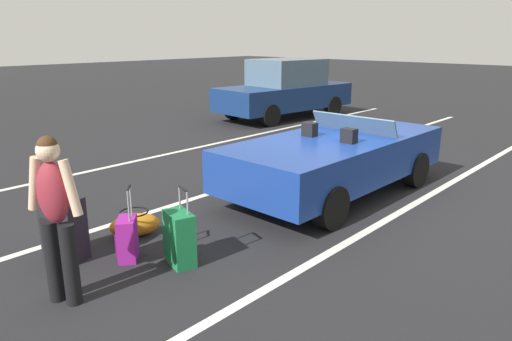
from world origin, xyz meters
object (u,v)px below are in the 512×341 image
object	(u,v)px
convertible_car	(342,156)
suitcase_medium_bright	(179,239)
duffel_bag	(135,224)
parked_sedan_near	(285,89)
suitcase_small_carryon	(127,239)
traveler_person	(55,212)
suitcase_large_black	(63,228)

from	to	relation	value
convertible_car	suitcase_medium_bright	distance (m)	3.52
duffel_bag	parked_sedan_near	size ratio (longest dim) A/B	0.15
suitcase_small_carryon	traveler_person	world-z (taller)	traveler_person
suitcase_large_black	duffel_bag	world-z (taller)	suitcase_large_black
suitcase_small_carryon	traveler_person	distance (m)	1.20
convertible_car	suitcase_medium_bright	world-z (taller)	convertible_car
suitcase_small_carryon	parked_sedan_near	bearing A→B (deg)	-110.43
suitcase_medium_bright	parked_sedan_near	size ratio (longest dim) A/B	0.19
suitcase_large_black	parked_sedan_near	world-z (taller)	parked_sedan_near
traveler_person	parked_sedan_near	bearing A→B (deg)	4.54
suitcase_medium_bright	suitcase_small_carryon	distance (m)	0.64
suitcase_small_carryon	duffel_bag	size ratio (longest dim) A/B	1.24
suitcase_large_black	traveler_person	xyz separation A→B (m)	(-0.45, -0.90, 0.56)
duffel_bag	traveler_person	size ratio (longest dim) A/B	0.43
suitcase_small_carryon	traveler_person	size ratio (longest dim) A/B	0.53
suitcase_medium_bright	duffel_bag	size ratio (longest dim) A/B	1.27
suitcase_large_black	traveler_person	bearing A→B (deg)	46.31
convertible_car	suitcase_small_carryon	xyz separation A→B (m)	(-3.84, 0.41, -0.34)
suitcase_medium_bright	suitcase_small_carryon	size ratio (longest dim) A/B	1.02
suitcase_small_carryon	traveler_person	xyz separation A→B (m)	(-0.92, -0.34, 0.68)
suitcase_large_black	convertible_car	bearing A→B (deg)	150.04
suitcase_medium_bright	suitcase_large_black	bearing A→B (deg)	-37.54
suitcase_small_carryon	duffel_bag	world-z (taller)	suitcase_small_carryon
suitcase_large_black	traveler_person	size ratio (longest dim) A/B	0.45
convertible_car	parked_sedan_near	xyz separation A→B (m)	(5.07, 5.36, 0.30)
suitcase_large_black	suitcase_small_carryon	xyz separation A→B (m)	(0.48, -0.56, -0.11)
suitcase_medium_bright	parked_sedan_near	bearing A→B (deg)	-131.17
traveler_person	parked_sedan_near	xyz separation A→B (m)	(9.83, 5.29, -0.04)
suitcase_medium_bright	duffel_bag	bearing A→B (deg)	-79.00
convertible_car	parked_sedan_near	size ratio (longest dim) A/B	0.89
suitcase_medium_bright	suitcase_small_carryon	bearing A→B (deg)	-42.57
convertible_car	parked_sedan_near	bearing A→B (deg)	47.11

